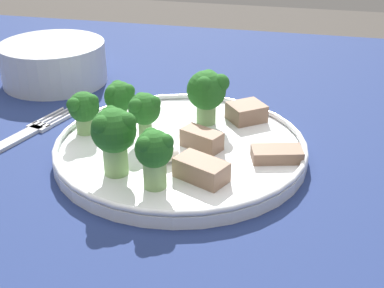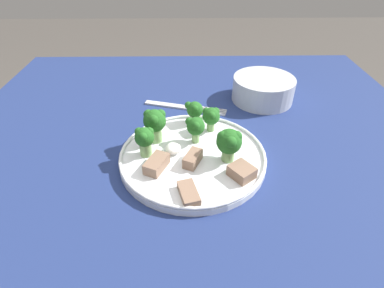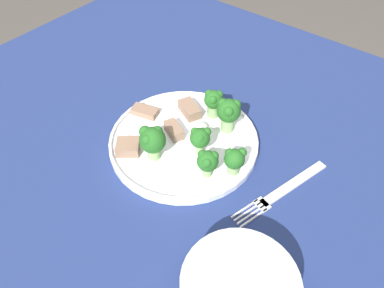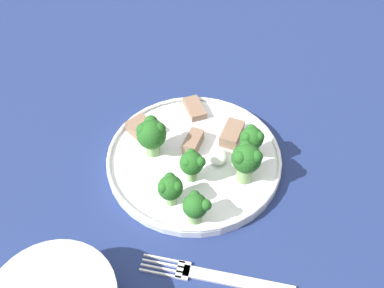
{
  "view_description": "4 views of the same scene",
  "coord_description": "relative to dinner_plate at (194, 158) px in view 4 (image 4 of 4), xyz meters",
  "views": [
    {
      "loc": [
        0.11,
        -0.48,
        1.01
      ],
      "look_at": [
        0.0,
        -0.02,
        0.77
      ],
      "focal_mm": 50.0,
      "sensor_mm": 36.0,
      "label": 1
    },
    {
      "loc": [
        0.4,
        -0.01,
        1.09
      ],
      "look_at": [
        -0.02,
        -0.01,
        0.77
      ],
      "focal_mm": 28.0,
      "sensor_mm": 36.0,
      "label": 2
    },
    {
      "loc": [
        -0.31,
        0.34,
        1.23
      ],
      "look_at": [
        -0.04,
        0.0,
        0.77
      ],
      "focal_mm": 35.0,
      "sensor_mm": 36.0,
      "label": 3
    },
    {
      "loc": [
        -0.45,
        0.03,
        1.27
      ],
      "look_at": [
        0.0,
        -0.0,
        0.77
      ],
      "focal_mm": 42.0,
      "sensor_mm": 36.0,
      "label": 4
    }
  ],
  "objects": [
    {
      "name": "fork",
      "position": [
        -0.19,
        -0.02,
        -0.01
      ],
      "size": [
        0.07,
        0.19,
        0.0
      ],
      "color": "silver",
      "rests_on": "table"
    },
    {
      "name": "meat_slice_front_slice",
      "position": [
        0.04,
        -0.06,
        0.01
      ],
      "size": [
        0.05,
        0.04,
        0.02
      ],
      "color": "#846651",
      "rests_on": "dinner_plate"
    },
    {
      "name": "broccoli_floret_mid_cluster",
      "position": [
        0.02,
        0.06,
        0.04
      ],
      "size": [
        0.04,
        0.04,
        0.06
      ],
      "color": "#7FA866",
      "rests_on": "dinner_plate"
    },
    {
      "name": "meat_slice_edge_slice",
      "position": [
        0.1,
        -0.01,
        0.01
      ],
      "size": [
        0.05,
        0.04,
        0.01
      ],
      "color": "#846651",
      "rests_on": "dinner_plate"
    },
    {
      "name": "sauce_dollop",
      "position": [
        -0.01,
        -0.03,
        0.01
      ],
      "size": [
        0.03,
        0.03,
        0.02
      ],
      "color": "white",
      "rests_on": "dinner_plate"
    },
    {
      "name": "broccoli_floret_center_back",
      "position": [
        -0.04,
        -0.07,
        0.04
      ],
      "size": [
        0.04,
        0.04,
        0.06
      ],
      "color": "#7FA866",
      "rests_on": "dinner_plate"
    },
    {
      "name": "broccoli_floret_back_left",
      "position": [
        -0.04,
        0.0,
        0.04
      ],
      "size": [
        0.03,
        0.03,
        0.05
      ],
      "color": "#7FA866",
      "rests_on": "dinner_plate"
    },
    {
      "name": "broccoli_floret_front_left",
      "position": [
        -0.08,
        0.04,
        0.03
      ],
      "size": [
        0.03,
        0.03,
        0.05
      ],
      "color": "#7FA866",
      "rests_on": "dinner_plate"
    },
    {
      "name": "broccoli_floret_center_left",
      "position": [
        -0.0,
        -0.08,
        0.04
      ],
      "size": [
        0.03,
        0.03,
        0.05
      ],
      "color": "#7FA866",
      "rests_on": "dinner_plate"
    },
    {
      "name": "dinner_plate",
      "position": [
        0.0,
        0.0,
        0.0
      ],
      "size": [
        0.26,
        0.26,
        0.02
      ],
      "color": "white",
      "rests_on": "table"
    },
    {
      "name": "broccoli_floret_near_rim_left",
      "position": [
        -0.11,
        0.0,
        0.03
      ],
      "size": [
        0.03,
        0.03,
        0.05
      ],
      "color": "#7FA866",
      "rests_on": "dinner_plate"
    },
    {
      "name": "table",
      "position": [
        0.01,
        0.01,
        -0.12
      ],
      "size": [
        1.06,
        0.99,
        0.75
      ],
      "color": "navy",
      "rests_on": "ground_plane"
    },
    {
      "name": "meat_slice_rear_slice",
      "position": [
        0.06,
        0.08,
        0.01
      ],
      "size": [
        0.05,
        0.05,
        0.02
      ],
      "color": "#846651",
      "rests_on": "dinner_plate"
    },
    {
      "name": "meat_slice_middle_slice",
      "position": [
        0.02,
        -0.0,
        0.01
      ],
      "size": [
        0.05,
        0.04,
        0.02
      ],
      "color": "#846651",
      "rests_on": "dinner_plate"
    }
  ]
}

